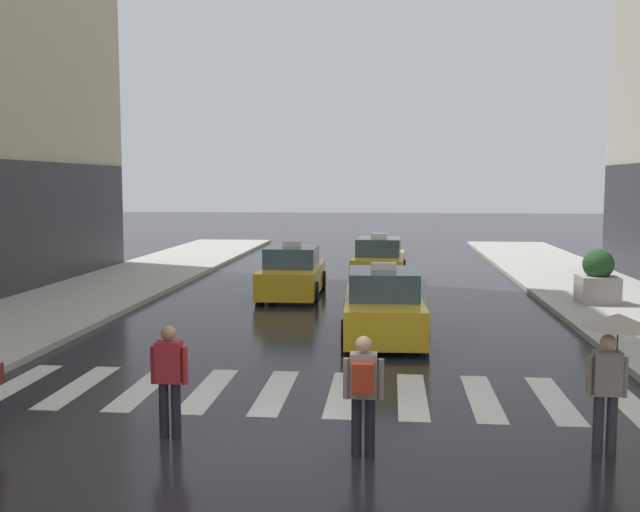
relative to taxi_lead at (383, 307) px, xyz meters
name	(u,v)px	position (x,y,z in m)	size (l,w,h in m)	color
ground_plane	(284,456)	(-1.24, -7.81, -0.72)	(160.00, 160.00, 0.00)	black
crosswalk_markings	(309,393)	(-1.24, -4.81, -0.72)	(11.30, 2.80, 0.01)	silver
taxi_lead	(383,307)	(0.00, 0.00, 0.00)	(2.07, 4.60, 1.80)	gold
taxi_second	(292,274)	(-3.01, 6.07, 0.00)	(1.96, 4.56, 1.80)	gold
taxi_third	(379,262)	(-0.26, 10.04, 0.00)	(2.07, 4.61, 1.80)	gold
pedestrian_with_umbrella	(614,344)	(3.16, -7.27, 0.79)	(0.96, 0.96, 1.94)	#333338
pedestrian_with_backpack	(363,387)	(-0.18, -7.73, 0.25)	(0.55, 0.43, 1.65)	black
pedestrian_plain_coat	(169,374)	(-2.99, -7.24, 0.21)	(0.55, 0.24, 1.65)	black
planter_mid_block	(598,279)	(6.24, 4.66, 0.15)	(1.10, 1.10, 1.60)	#A8A399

